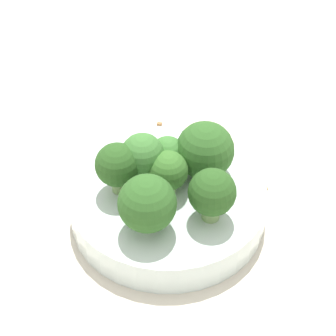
# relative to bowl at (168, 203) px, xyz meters

# --- Properties ---
(ground_plane) EXTENTS (3.00, 3.00, 0.00)m
(ground_plane) POSITION_rel_bowl_xyz_m (0.00, 0.00, -0.02)
(ground_plane) COLOR beige
(bowl) EXTENTS (0.20, 0.20, 0.03)m
(bowl) POSITION_rel_bowl_xyz_m (0.00, 0.00, 0.00)
(bowl) COLOR silver
(bowl) RESTS_ON ground_plane
(broccoli_floret_0) EXTENTS (0.05, 0.05, 0.06)m
(broccoli_floret_0) POSITION_rel_bowl_xyz_m (0.01, -0.05, 0.05)
(broccoli_floret_0) COLOR #8EB770
(broccoli_floret_0) RESTS_ON bowl
(broccoli_floret_1) EXTENTS (0.04, 0.04, 0.06)m
(broccoli_floret_1) POSITION_rel_bowl_xyz_m (-0.03, -0.00, 0.05)
(broccoli_floret_1) COLOR #84AD66
(broccoli_floret_1) RESTS_ON bowl
(broccoli_floret_2) EXTENTS (0.04, 0.04, 0.05)m
(broccoli_floret_2) POSITION_rel_bowl_xyz_m (0.00, 0.00, 0.04)
(broccoli_floret_2) COLOR #8EB770
(broccoli_floret_2) RESTS_ON bowl
(broccoli_floret_3) EXTENTS (0.04, 0.04, 0.06)m
(broccoli_floret_3) POSITION_rel_bowl_xyz_m (0.05, -0.01, 0.05)
(broccoli_floret_3) COLOR #7A9E5B
(broccoli_floret_3) RESTS_ON bowl
(broccoli_floret_4) EXTENTS (0.04, 0.04, 0.06)m
(broccoli_floret_4) POSITION_rel_bowl_xyz_m (-0.04, -0.02, 0.05)
(broccoli_floret_4) COLOR #7A9E5B
(broccoli_floret_4) RESTS_ON bowl
(broccoli_floret_5) EXTENTS (0.06, 0.06, 0.06)m
(broccoli_floret_5) POSITION_rel_bowl_xyz_m (0.02, 0.04, 0.05)
(broccoli_floret_5) COLOR #7A9E5B
(broccoli_floret_5) RESTS_ON bowl
(broccoli_floret_6) EXTENTS (0.03, 0.03, 0.04)m
(broccoli_floret_6) POSITION_rel_bowl_xyz_m (-0.01, 0.02, 0.04)
(broccoli_floret_6) COLOR #84AD66
(broccoli_floret_6) RESTS_ON bowl
(almond_crumb_0) EXTENTS (0.01, 0.01, 0.01)m
(almond_crumb_0) POSITION_rel_bowl_xyz_m (0.07, 0.08, -0.01)
(almond_crumb_0) COLOR tan
(almond_crumb_0) RESTS_ON ground_plane
(almond_crumb_1) EXTENTS (0.01, 0.01, 0.01)m
(almond_crumb_1) POSITION_rel_bowl_xyz_m (-0.08, 0.13, -0.01)
(almond_crumb_1) COLOR olive
(almond_crumb_1) RESTS_ON ground_plane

